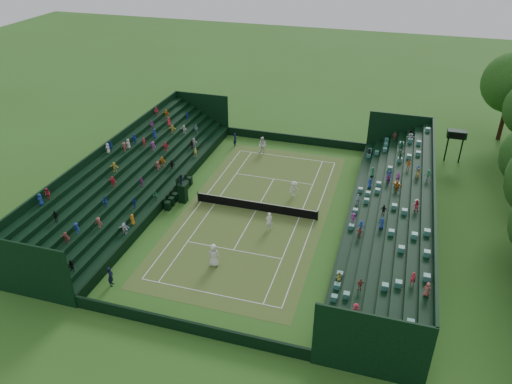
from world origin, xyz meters
TOP-DOWN VIEW (x-y plane):
  - ground at (0.00, 0.00)m, footprint 160.00×160.00m
  - court_surface at (0.00, 0.00)m, footprint 12.97×26.77m
  - perimeter_wall_north at (0.00, 15.88)m, footprint 17.17×0.20m
  - perimeter_wall_south at (0.00, -15.88)m, footprint 17.17×0.20m
  - perimeter_wall_east at (8.48, 0.00)m, footprint 0.20×31.77m
  - perimeter_wall_west at (-8.48, 0.00)m, footprint 0.20×31.77m
  - north_grandstand at (12.66, 0.00)m, footprint 6.60×32.00m
  - south_grandstand at (-12.66, 0.00)m, footprint 6.60×32.00m
  - tennis_net at (0.00, 0.00)m, footprint 11.67×0.10m
  - scoreboard_tower at (17.75, 16.00)m, footprint 2.00×1.00m
  - umpire_chair at (-7.13, -0.48)m, footprint 0.93×0.93m
  - courtside_chairs at (-7.94, 0.30)m, footprint 0.55×5.52m
  - player_near_west at (-0.81, -8.73)m, footprint 1.08×0.83m
  - player_near_east at (1.97, -2.61)m, footprint 0.74×0.66m
  - player_far_west at (-2.84, 12.01)m, footprint 1.13×0.98m
  - player_far_east at (2.76, 3.63)m, footprint 1.16×1.16m
  - line_judge_north at (-6.50, 13.02)m, footprint 0.41×0.60m
  - line_judge_south at (-7.30, -13.14)m, footprint 0.57×0.70m

SIDE VIEW (x-z plane):
  - ground at x=0.00m, z-range 0.00..0.00m
  - court_surface at x=0.00m, z-range 0.00..0.01m
  - courtside_chairs at x=-7.94m, z-range -0.15..1.06m
  - perimeter_wall_north at x=0.00m, z-range 0.00..1.00m
  - perimeter_wall_south at x=0.00m, z-range 0.00..1.00m
  - perimeter_wall_east at x=8.48m, z-range 0.00..1.00m
  - perimeter_wall_west at x=-8.48m, z-range 0.00..1.00m
  - tennis_net at x=0.00m, z-range 0.00..1.06m
  - player_far_east at x=2.76m, z-range 0.00..1.61m
  - line_judge_north at x=-6.50m, z-range 0.00..1.61m
  - line_judge_south at x=-7.30m, z-range 0.00..1.65m
  - player_near_east at x=1.97m, z-range 0.00..1.71m
  - player_near_west at x=-0.81m, z-range 0.00..1.99m
  - player_far_west at x=-2.84m, z-range 0.00..1.99m
  - umpire_chair at x=-7.13m, z-range -0.21..2.72m
  - north_grandstand at x=12.66m, z-range -0.90..4.00m
  - south_grandstand at x=-12.66m, z-range -0.90..4.00m
  - scoreboard_tower at x=17.75m, z-range 1.29..4.99m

